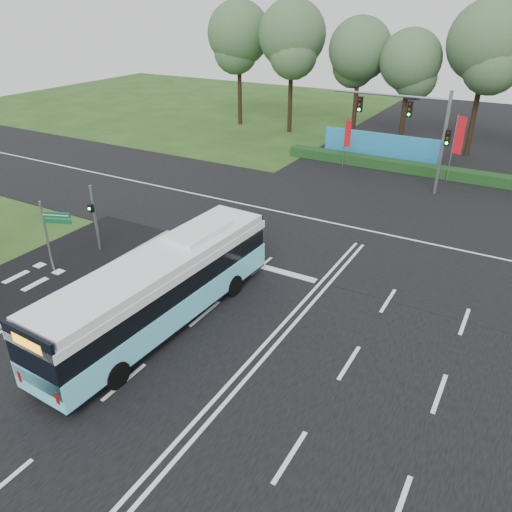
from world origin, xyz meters
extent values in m
plane|color=#214617|center=(0.00, 0.00, 0.00)|extent=(120.00, 120.00, 0.00)
cube|color=black|center=(0.00, 0.00, 0.02)|extent=(20.00, 120.00, 0.04)
cube|color=black|center=(0.00, 12.00, 0.03)|extent=(120.00, 14.00, 0.05)
cube|color=black|center=(-12.50, -3.00, 0.03)|extent=(5.00, 18.00, 0.06)
cube|color=gray|center=(-10.10, -3.00, 0.06)|extent=(0.25, 18.00, 0.12)
cube|color=#6AE2F6|center=(-4.36, -1.39, 1.07)|extent=(2.99, 12.11, 1.10)
cube|color=black|center=(-4.36, -1.39, 0.57)|extent=(2.96, 12.05, 0.30)
cube|color=black|center=(-4.36, -1.39, 2.07)|extent=(2.88, 11.93, 0.95)
cube|color=white|center=(-4.36, -1.39, 2.67)|extent=(2.99, 12.11, 0.35)
cube|color=white|center=(-4.36, -1.39, 3.03)|extent=(2.92, 11.63, 0.35)
cube|color=white|center=(-4.26, 1.11, 3.33)|extent=(1.72, 3.07, 0.25)
cube|color=black|center=(-4.60, -7.34, 2.12)|extent=(2.43, 0.22, 2.20)
cube|color=orange|center=(-4.60, -7.38, 2.82)|extent=(1.40, 0.12, 0.35)
cylinder|color=black|center=(-5.39, 2.06, 0.52)|extent=(0.32, 1.05, 1.04)
cylinder|color=black|center=(-3.05, 1.96, 0.52)|extent=(0.32, 1.05, 1.04)
cylinder|color=black|center=(-5.68, -5.15, 0.52)|extent=(0.32, 1.05, 1.04)
cylinder|color=black|center=(-3.34, -5.24, 0.52)|extent=(0.32, 1.05, 1.04)
cylinder|color=gray|center=(-11.85, 2.29, 1.86)|extent=(0.15, 0.15, 3.71)
cube|color=black|center=(-11.85, 2.11, 2.54)|extent=(0.33, 0.25, 0.42)
sphere|color=#19F233|center=(-11.85, 2.01, 2.54)|extent=(0.15, 0.15, 0.15)
cylinder|color=gray|center=(-12.15, -0.58, 1.88)|extent=(0.11, 0.11, 3.76)
cube|color=#0E4F2D|center=(-11.50, -0.32, 3.10)|extent=(1.33, 0.58, 0.28)
cube|color=#0E4F2D|center=(-11.50, -0.32, 2.77)|extent=(1.33, 0.58, 0.21)
cube|color=white|center=(-11.50, -0.35, 3.10)|extent=(1.22, 0.50, 0.04)
cylinder|color=gray|center=(-5.90, 23.16, 1.96)|extent=(0.06, 0.06, 3.91)
cube|color=red|center=(-5.62, 23.09, 2.78)|extent=(0.52, 0.17, 2.09)
cylinder|color=gray|center=(2.21, 23.60, 2.51)|extent=(0.08, 0.08, 5.01)
cube|color=red|center=(2.56, 23.49, 3.56)|extent=(0.65, 0.23, 2.67)
cylinder|color=gray|center=(2.00, 20.50, 3.50)|extent=(0.24, 0.24, 7.00)
cylinder|color=gray|center=(-2.00, 20.50, 6.40)|extent=(8.00, 0.16, 0.16)
cube|color=black|center=(-0.50, 20.50, 5.60)|extent=(0.32, 0.28, 1.05)
cube|color=black|center=(-4.00, 20.50, 5.60)|extent=(0.32, 0.28, 1.05)
cube|color=black|center=(2.25, 20.50, 4.00)|extent=(0.32, 0.28, 1.05)
cube|color=#153B18|center=(0.00, 24.50, 0.40)|extent=(22.00, 1.20, 0.80)
cube|color=#2283BC|center=(-4.00, 27.00, 1.10)|extent=(10.00, 0.30, 2.20)
cylinder|color=black|center=(-21.47, 32.66, 4.34)|extent=(0.44, 0.44, 8.69)
sphere|color=#3C5D37|center=(-21.47, 32.66, 9.15)|extent=(6.40, 6.40, 6.40)
cylinder|color=black|center=(-15.19, 32.14, 4.39)|extent=(0.44, 0.44, 8.78)
sphere|color=#3C5D37|center=(-15.19, 32.14, 9.24)|extent=(6.47, 6.47, 6.47)
cylinder|color=black|center=(-8.52, 32.68, 3.88)|extent=(0.44, 0.44, 7.77)
sphere|color=#3C5D37|center=(-8.52, 32.68, 8.18)|extent=(5.72, 5.72, 5.72)
cylinder|color=black|center=(-3.62, 31.81, 3.59)|extent=(0.44, 0.44, 7.18)
sphere|color=#3C5D37|center=(-3.62, 31.81, 7.55)|extent=(5.29, 5.29, 5.29)
cylinder|color=black|center=(2.25, 32.08, 4.39)|extent=(0.44, 0.44, 8.78)
sphere|color=#3C5D37|center=(2.25, 32.08, 9.25)|extent=(6.47, 6.47, 6.47)
camera|label=1|loc=(7.63, -14.59, 12.19)|focal=35.00mm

